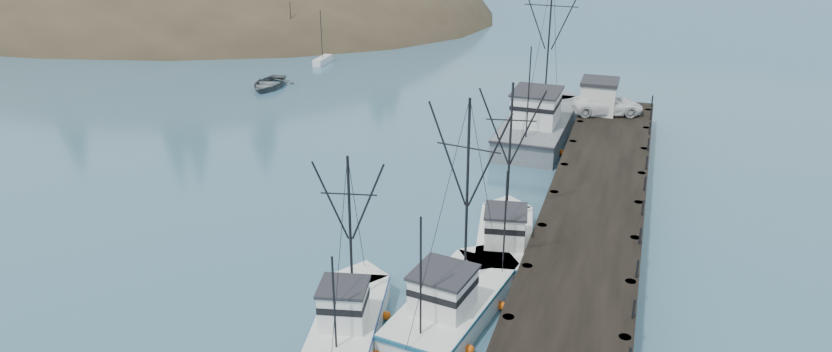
% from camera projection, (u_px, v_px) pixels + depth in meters
% --- Properties ---
extents(ground, '(400.00, 400.00, 0.00)m').
position_uv_depth(ground, '(278.00, 322.00, 37.14)').
color(ground, '#335A71').
rests_on(ground, ground).
extents(pier, '(6.00, 44.00, 2.00)m').
position_uv_depth(pier, '(595.00, 201.00, 46.62)').
color(pier, black).
rests_on(pier, ground).
extents(headland, '(134.80, 78.00, 51.00)m').
position_uv_depth(headland, '(105.00, 28.00, 129.16)').
color(headland, '#382D1E').
rests_on(headland, ground).
extents(moored_sailboats, '(23.77, 18.98, 6.35)m').
position_uv_depth(moored_sailboats, '(234.00, 40.00, 96.75)').
color(moored_sailboats, white).
rests_on(moored_sailboats, ground).
extents(trawler_near, '(5.25, 11.48, 11.53)m').
position_uv_depth(trawler_near, '(456.00, 300.00, 37.56)').
color(trawler_near, white).
rests_on(trawler_near, ground).
extents(trawler_mid, '(4.48, 9.07, 9.25)m').
position_uv_depth(trawler_mid, '(350.00, 316.00, 36.21)').
color(trawler_mid, white).
rests_on(trawler_mid, ground).
extents(trawler_far, '(4.57, 10.07, 10.41)m').
position_uv_depth(trawler_far, '(505.00, 238.00, 43.85)').
color(trawler_far, white).
rests_on(trawler_far, ground).
extents(work_vessel, '(5.47, 16.94, 13.99)m').
position_uv_depth(work_vessel, '(540.00, 122.00, 62.75)').
color(work_vessel, slate).
rests_on(work_vessel, ground).
extents(pier_shed, '(3.00, 3.20, 2.80)m').
position_uv_depth(pier_shed, '(599.00, 96.00, 62.21)').
color(pier_shed, silver).
rests_on(pier_shed, pier).
extents(pickup_truck, '(6.39, 4.32, 1.62)m').
position_uv_depth(pickup_truck, '(607.00, 104.00, 61.99)').
color(pickup_truck, white).
rests_on(pickup_truck, pier).
extents(motorboat, '(4.82, 6.33, 1.23)m').
position_uv_depth(motorboat, '(269.00, 88.00, 77.04)').
color(motorboat, '#53585C').
rests_on(motorboat, ground).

